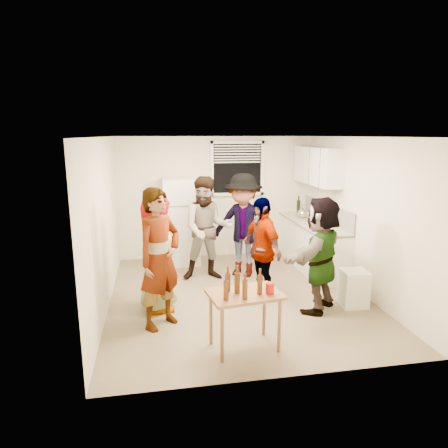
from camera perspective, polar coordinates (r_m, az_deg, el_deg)
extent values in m
cube|color=white|center=(7.95, -6.12, 0.37)|extent=(0.70, 0.70, 1.70)
cube|color=white|center=(7.91, 12.37, -3.06)|extent=(0.60, 2.20, 0.86)
cube|color=#BFB39A|center=(7.80, 12.53, 0.13)|extent=(0.64, 2.22, 0.04)
cube|color=#BBB6AC|center=(7.88, 14.51, 1.63)|extent=(0.03, 2.20, 0.36)
cube|color=white|center=(7.88, 13.22, 8.09)|extent=(0.34, 1.60, 0.70)
cylinder|color=white|center=(7.47, 13.44, -0.32)|extent=(0.13, 0.13, 0.28)
cylinder|color=black|center=(8.65, 10.54, 1.57)|extent=(0.07, 0.07, 0.27)
cylinder|color=#47230C|center=(7.56, 12.48, -0.12)|extent=(0.06, 0.06, 0.23)
cylinder|color=#0A1AD3|center=(7.05, 12.81, -1.05)|extent=(0.10, 0.10, 0.13)
cube|color=#DDD053|center=(8.32, 12.66, 1.61)|extent=(0.02, 0.20, 0.16)
cube|color=silver|center=(6.39, 18.00, -8.93)|extent=(0.40, 0.40, 0.55)
cylinder|color=#47230C|center=(4.76, 1.89, -9.85)|extent=(0.07, 0.07, 0.25)
cylinder|color=#9B0D09|center=(4.77, 6.55, -9.86)|extent=(0.10, 0.10, 0.13)
imported|color=gray|center=(6.16, -9.21, -11.80)|extent=(1.69, 0.85, 0.53)
imported|color=#141933|center=(5.67, -8.84, -14.05)|extent=(1.77, 1.86, 0.45)
imported|color=#4F3523|center=(7.26, -2.32, -7.76)|extent=(1.00, 1.89, 0.70)
imported|color=#45454B|center=(7.44, 2.64, -7.26)|extent=(2.00, 2.23, 0.70)
imported|color=black|center=(6.46, 5.19, -10.46)|extent=(1.83, 1.39, 0.39)
imported|color=#F88E5E|center=(6.22, 13.24, -11.71)|extent=(2.31, 2.30, 0.50)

